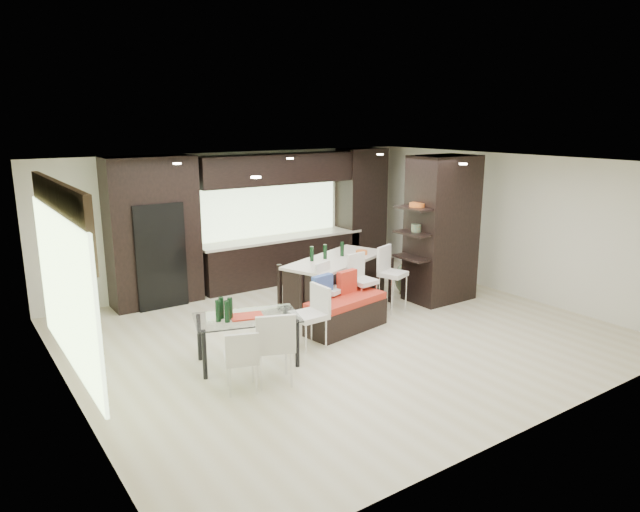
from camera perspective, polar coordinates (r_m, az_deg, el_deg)
ground at (r=9.20m, az=2.13°, el=-7.70°), size 8.00×8.00×0.00m
back_wall at (r=11.74m, az=-8.05°, el=3.69°), size 8.00×0.02×2.70m
left_wall at (r=7.24m, az=-24.15°, el=-3.59°), size 0.02×7.00×2.70m
right_wall at (r=11.60m, az=18.30°, el=3.01°), size 0.02×7.00×2.70m
ceiling at (r=8.60m, az=2.29°, el=9.30°), size 8.00×7.00×0.02m
window_left at (r=7.44m, az=-24.14°, el=-3.16°), size 0.04×3.20×1.90m
window_back at (r=11.95m, az=-5.42°, el=4.91°), size 3.40×0.04×1.20m
stone_accent at (r=7.26m, az=-24.59°, el=3.71°), size 0.08×3.00×0.80m
ceiling_spots at (r=8.80m, az=1.31°, el=9.28°), size 4.00×3.00×0.02m
back_cabinetry at (r=11.68m, az=-5.13°, el=3.72°), size 6.80×0.68×2.70m
refrigerator at (r=10.77m, az=-16.13°, el=0.22°), size 0.90×0.68×1.90m
partition_column at (r=10.80m, az=12.07°, el=2.66°), size 1.20×0.80×2.70m
kitchen_island at (r=10.33m, az=1.67°, el=-2.67°), size 2.35×1.64×0.90m
stool_left at (r=9.38m, az=1.10°, el=-4.50°), size 0.48×0.48×0.85m
stool_mid at (r=9.75m, az=4.31°, el=-3.70°), size 0.44×0.44×0.90m
stool_right at (r=10.15m, az=7.27°, el=-2.95°), size 0.53×0.53×0.94m
bench at (r=9.25m, az=2.61°, el=-5.78°), size 1.50×0.78×0.55m
floor_vase at (r=11.13m, az=8.72°, el=-0.59°), size 0.49×0.49×1.29m
dining_table at (r=8.07m, az=-7.25°, el=-8.36°), size 1.59×1.17×0.68m
chair_near at (r=7.43m, az=-4.66°, el=-9.29°), size 0.64×0.64×0.92m
chair_far at (r=7.31m, az=-7.89°, el=-10.46°), size 0.53×0.53×0.76m
chair_end at (r=8.51m, az=-1.12°, el=-6.41°), size 0.48×0.48×0.86m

